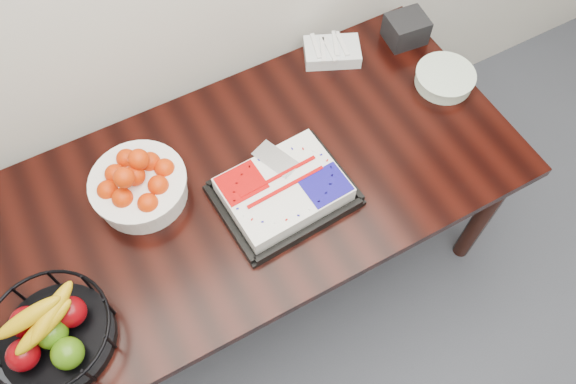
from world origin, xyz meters
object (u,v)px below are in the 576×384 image
cake_tray (284,191)px  tangerine_bowl (138,182)px  table (258,191)px  napkin_box (406,29)px  fruit_basket (52,333)px  plate_stack (445,78)px

cake_tray → tangerine_bowl: tangerine_bowl is taller
cake_tray → tangerine_bowl: bearing=150.5°
table → cake_tray: 0.17m
table → napkin_box: (0.80, 0.29, 0.14)m
cake_tray → napkin_box: (0.75, 0.40, 0.01)m
table → cake_tray: bearing=-66.5°
table → napkin_box: napkin_box is taller
tangerine_bowl → napkin_box: 1.17m
fruit_basket → plate_stack: 1.57m
cake_tray → fruit_basket: bearing=-172.2°
tangerine_bowl → fruit_basket: (-0.39, -0.34, -0.01)m
tangerine_bowl → plate_stack: tangerine_bowl is taller
table → tangerine_bowl: size_ratio=5.75×
fruit_basket → napkin_box: bearing=18.2°
napkin_box → tangerine_bowl: bearing=-171.6°
cake_tray → fruit_basket: (-0.79, -0.11, 0.04)m
cake_tray → plate_stack: 0.77m
fruit_basket → napkin_box: 1.63m
table → cake_tray: (0.05, -0.11, 0.13)m
table → fruit_basket: (-0.74, -0.21, 0.16)m
table → plate_stack: size_ratio=8.16×
tangerine_bowl → fruit_basket: size_ratio=0.91×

